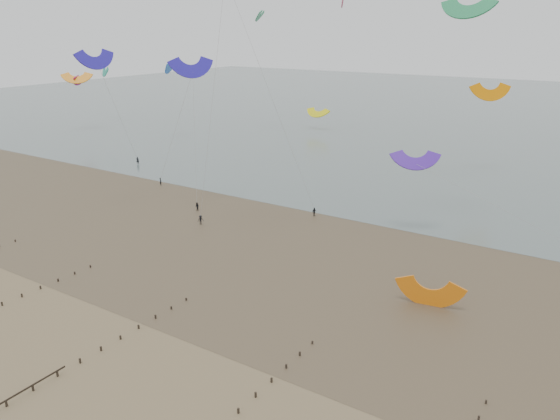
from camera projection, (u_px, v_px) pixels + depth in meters
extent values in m
plane|color=brown|center=(85.00, 335.00, 60.19)|extent=(500.00, 500.00, 0.00)
plane|color=#475654|center=(496.00, 111.00, 219.41)|extent=(500.00, 500.00, 0.00)
plane|color=#473A28|center=(264.00, 237.00, 88.05)|extent=(500.00, 500.00, 0.00)
ellipsoid|color=slate|center=(125.00, 240.00, 86.96)|extent=(23.60, 14.36, 0.01)
ellipsoid|color=slate|center=(339.00, 247.00, 84.28)|extent=(33.64, 18.32, 0.01)
ellipsoid|color=slate|center=(118.00, 191.00, 112.59)|extent=(26.95, 14.22, 0.01)
cube|color=black|center=(15.00, 241.00, 86.14)|extent=(0.16, 0.16, 0.45)
cube|color=black|center=(2.00, 304.00, 66.39)|extent=(0.16, 0.16, 0.59)
cube|color=black|center=(22.00, 295.00, 68.49)|extent=(0.16, 0.16, 0.57)
cube|color=black|center=(40.00, 288.00, 70.59)|extent=(0.16, 0.16, 0.54)
cube|color=black|center=(58.00, 280.00, 72.69)|extent=(0.16, 0.16, 0.51)
cube|color=black|center=(75.00, 273.00, 74.79)|extent=(0.16, 0.16, 0.48)
cube|color=black|center=(90.00, 266.00, 76.89)|extent=(0.16, 0.16, 0.45)
cube|color=black|center=(6.00, 404.00, 48.74)|extent=(0.16, 0.16, 0.71)
cube|color=black|center=(33.00, 388.00, 50.84)|extent=(0.16, 0.16, 0.68)
cube|color=black|center=(57.00, 374.00, 52.94)|extent=(0.16, 0.16, 0.65)
cube|color=black|center=(80.00, 361.00, 55.04)|extent=(0.16, 0.16, 0.62)
cube|color=black|center=(101.00, 349.00, 57.14)|extent=(0.16, 0.16, 0.59)
cube|color=black|center=(120.00, 337.00, 59.24)|extent=(0.16, 0.16, 0.57)
cube|color=black|center=(139.00, 327.00, 61.34)|extent=(0.16, 0.16, 0.54)
cube|color=black|center=(155.00, 317.00, 63.44)|extent=(0.16, 0.16, 0.51)
cube|color=black|center=(171.00, 308.00, 65.54)|extent=(0.16, 0.16, 0.48)
cube|color=black|center=(186.00, 299.00, 67.64)|extent=(0.16, 0.16, 0.45)
cube|color=black|center=(238.00, 411.00, 47.89)|extent=(0.16, 0.16, 0.59)
cube|color=black|center=(256.00, 395.00, 49.99)|extent=(0.16, 0.16, 0.57)
cube|color=black|center=(272.00, 380.00, 52.09)|extent=(0.16, 0.16, 0.54)
cube|color=black|center=(286.00, 367.00, 54.19)|extent=(0.16, 0.16, 0.51)
cube|color=black|center=(300.00, 354.00, 56.29)|extent=(0.16, 0.16, 0.48)
cube|color=black|center=(312.00, 343.00, 58.39)|extent=(0.16, 0.16, 0.45)
cube|color=black|center=(479.00, 419.00, 47.04)|extent=(0.16, 0.16, 0.48)
cube|color=black|center=(486.00, 402.00, 49.14)|extent=(0.16, 0.16, 0.45)
imported|color=black|center=(161.00, 182.00, 116.60)|extent=(0.71, 0.65, 1.64)
imported|color=black|center=(314.00, 212.00, 97.69)|extent=(0.69, 0.99, 1.56)
imported|color=black|center=(201.00, 220.00, 93.51)|extent=(1.06, 1.22, 1.64)
imported|color=black|center=(138.00, 160.00, 134.67)|extent=(0.80, 0.73, 1.83)
imported|color=black|center=(197.00, 207.00, 100.44)|extent=(0.91, 0.79, 1.59)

